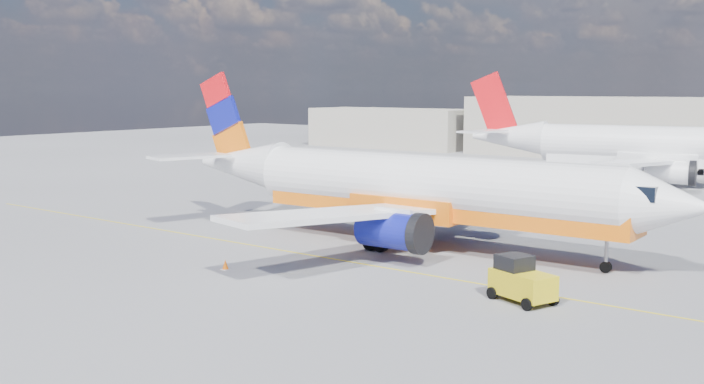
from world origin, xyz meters
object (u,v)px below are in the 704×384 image
Objects in this scene: second_jet at (659,148)px; traffic_cone at (225,265)px; main_jet at (414,188)px; gse_tug at (521,281)px.

second_jet is 49.14m from traffic_cone.
second_jet is 68.85× the size of traffic_cone.
main_jet is 37.70m from second_jet.
main_jet reaches higher than gse_tug.
gse_tug is (10.30, -7.30, -2.52)m from main_jet.
second_jet is 11.46× the size of gse_tug.
gse_tug is (7.39, -44.88, -2.69)m from second_jet.
main_jet is at bearing 165.46° from gse_tug.
second_jet is 45.56m from gse_tug.
traffic_cone is (-14.63, -3.61, -0.69)m from gse_tug.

